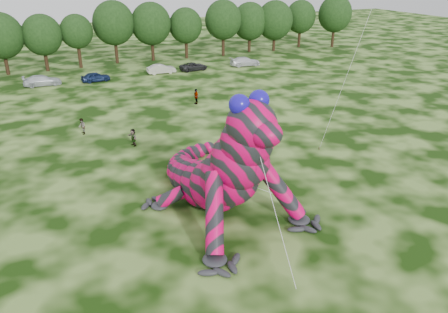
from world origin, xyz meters
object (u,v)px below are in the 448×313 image
tree_12 (186,33)px  spectator_5 (133,137)px  inflatable_gecko (205,144)px  tree_10 (114,32)px  car_4 (96,77)px  car_6 (194,66)px  car_5 (161,69)px  tree_13 (223,28)px  car_7 (245,61)px  car_3 (42,81)px  spectator_1 (82,126)px  tree_16 (300,24)px  tree_7 (2,44)px  tree_8 (43,43)px  tree_9 (78,41)px  spectator_3 (196,96)px  tree_14 (250,27)px  tree_17 (334,21)px  tree_11 (151,32)px  tree_15 (275,26)px

tree_12 → spectator_5: 42.60m
inflatable_gecko → tree_10: (4.02, 52.04, 0.56)m
car_4 → car_6: 15.87m
car_5 → car_4: bearing=97.0°
tree_13 → car_7: (-0.28, -9.84, -4.31)m
car_3 → spectator_1: bearing=-173.4°
tree_16 → tree_7: bearing=-177.4°
tree_8 → tree_9: size_ratio=1.03×
tree_9 → car_7: size_ratio=1.67×
tree_8 → car_7: bearing=-17.3°
tree_7 → car_7: 38.35m
tree_12 → spectator_3: bearing=-107.2°
inflatable_gecko → car_6: size_ratio=4.07×
tree_16 → inflatable_gecko: bearing=-128.5°
car_5 → car_7: car_7 is taller
tree_14 → car_5: tree_14 is taller
car_6 → inflatable_gecko: bearing=154.5°
tree_13 → tree_17: size_ratio=0.98×
tree_8 → car_6: tree_8 is taller
tree_11 → spectator_1: size_ratio=5.98×
spectator_3 → tree_8: bearing=-156.2°
tree_11 → tree_13: size_ratio=0.99×
car_6 → spectator_5: spectator_5 is taller
tree_8 → car_5: (16.39, -9.38, -3.74)m
tree_11 → spectator_5: (-12.63, -38.48, -4.19)m
tree_10 → tree_13: tree_10 is taller
tree_16 → tree_15: bearing=-167.1°
tree_7 → tree_12: tree_7 is taller
tree_9 → tree_15: 37.41m
inflatable_gecko → tree_16: (42.08, 52.83, -0.01)m
tree_16 → car_3: (-50.96, -12.10, -3.94)m
car_3 → car_4: (7.35, -0.68, -0.04)m
tree_7 → tree_8: (5.86, 0.18, -0.27)m
tree_17 → spectator_3: bearing=-146.7°
car_4 → tree_7: bearing=42.6°
tree_8 → tree_9: (5.28, 0.36, -0.13)m
car_7 → spectator_3: spectator_3 is taller
car_6 → tree_17: bearing=-81.6°
tree_9 → car_6: size_ratio=1.88×
tree_14 → car_5: (-21.29, -11.12, -3.96)m
tree_11 → car_4: tree_11 is taller
tree_17 → tree_13: bearing=178.9°
inflatable_gecko → car_3: bearing=88.4°
inflatable_gecko → tree_17: bearing=32.0°
tree_8 → car_6: size_ratio=1.94×
tree_15 → spectator_1: size_ratio=5.72×
tree_12 → car_3: size_ratio=1.74×
tree_12 → spectator_3: 29.20m
tree_7 → car_7: size_ratio=1.82×
tree_12 → tree_16: size_ratio=0.96×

